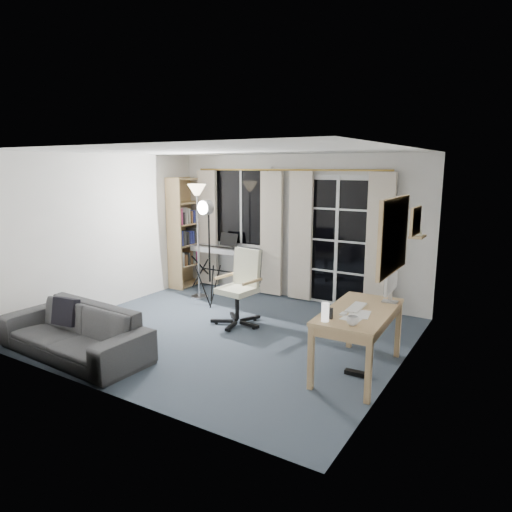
{
  "coord_description": "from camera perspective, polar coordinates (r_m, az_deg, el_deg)",
  "views": [
    {
      "loc": [
        3.37,
        -4.79,
        2.22
      ],
      "look_at": [
        0.23,
        0.35,
        1.02
      ],
      "focal_mm": 32.0,
      "sensor_mm": 36.0,
      "label": 1
    }
  ],
  "objects": [
    {
      "name": "desk_clutter",
      "position": [
        4.89,
        11.25,
        -8.9
      ],
      "size": [
        0.4,
        0.81,
        0.89
      ],
      "rotation": [
        0.0,
        0.0,
        0.04
      ],
      "color": "white",
      "rests_on": "desk"
    },
    {
      "name": "office_chair",
      "position": [
        6.47,
        -1.68,
        -3.01
      ],
      "size": [
        0.73,
        0.73,
        1.06
      ],
      "rotation": [
        0.0,
        0.0,
        -0.12
      ],
      "color": "black",
      "rests_on": "floor"
    },
    {
      "name": "bookshelf",
      "position": [
        8.63,
        -8.53,
        2.69
      ],
      "size": [
        0.35,
        0.94,
        2.01
      ],
      "rotation": [
        0.0,
        0.0,
        0.03
      ],
      "color": "tan",
      "rests_on": "floor"
    },
    {
      "name": "monitor",
      "position": [
        5.32,
        16.51,
        -2.8
      ],
      "size": [
        0.17,
        0.51,
        0.44
      ],
      "rotation": [
        0.0,
        0.0,
        0.04
      ],
      "color": "silver",
      "rests_on": "desk"
    },
    {
      "name": "wall_shelf",
      "position": [
        6.01,
        19.58,
        2.85
      ],
      "size": [
        0.16,
        0.3,
        0.18
      ],
      "color": "tan",
      "rests_on": "floor"
    },
    {
      "name": "sofa",
      "position": [
        5.84,
        -21.88,
        -7.84
      ],
      "size": [
        2.01,
        0.67,
        0.78
      ],
      "rotation": [
        0.0,
        0.0,
        -0.05
      ],
      "color": "#2C2D2F",
      "rests_on": "floor"
    },
    {
      "name": "torchiere_lamp",
      "position": [
        7.61,
        -7.36,
        6.08
      ],
      "size": [
        0.34,
        0.34,
        1.92
      ],
      "rotation": [
        0.0,
        0.0,
        -0.14
      ],
      "color": "#B2B2B7",
      "rests_on": "floor"
    },
    {
      "name": "window",
      "position": [
        8.11,
        -1.75,
        6.15
      ],
      "size": [
        1.2,
        0.08,
        1.4
      ],
      "color": "white",
      "rests_on": "floor"
    },
    {
      "name": "curtains",
      "position": [
        7.61,
        3.65,
        2.72
      ],
      "size": [
        3.6,
        0.07,
        2.13
      ],
      "color": "gold",
      "rests_on": "floor"
    },
    {
      "name": "studio_light",
      "position": [
        7.15,
        -6.21,
        4.51
      ],
      "size": [
        0.35,
        0.36,
        1.73
      ],
      "rotation": [
        0.0,
        0.0,
        -0.18
      ],
      "color": "black",
      "rests_on": "floor"
    },
    {
      "name": "keyboard_piano",
      "position": [
        8.08,
        -3.83,
        0.63
      ],
      "size": [
        1.34,
        0.65,
        0.97
      ],
      "rotation": [
        0.0,
        0.0,
        0.0
      ],
      "color": "black",
      "rests_on": "floor"
    },
    {
      "name": "french_door",
      "position": [
        7.35,
        10.12,
        1.71
      ],
      "size": [
        1.32,
        0.09,
        2.11
      ],
      "color": "white",
      "rests_on": "floor"
    },
    {
      "name": "floor",
      "position": [
        6.26,
        -3.51,
        -9.63
      ],
      "size": [
        4.5,
        4.0,
        0.02
      ],
      "primitive_type": "cube",
      "color": "#3B4856",
      "rests_on": "ground"
    },
    {
      "name": "framed_print",
      "position": [
        5.49,
        19.31,
        4.15
      ],
      "size": [
        0.03,
        0.42,
        0.32
      ],
      "color": "tan",
      "rests_on": "floor"
    },
    {
      "name": "wall_mirror",
      "position": [
        4.63,
        16.79,
        2.47
      ],
      "size": [
        0.04,
        0.94,
        0.74
      ],
      "color": "tan",
      "rests_on": "floor"
    },
    {
      "name": "desk",
      "position": [
        5.05,
        12.76,
        -7.52
      ],
      "size": [
        0.7,
        1.34,
        0.7
      ],
      "rotation": [
        0.0,
        0.0,
        0.04
      ],
      "color": "tan",
      "rests_on": "floor"
    },
    {
      "name": "mug",
      "position": [
        4.53,
        11.99,
        -7.78
      ],
      "size": [
        0.12,
        0.1,
        0.12
      ],
      "primitive_type": "imported",
      "rotation": [
        0.0,
        0.0,
        0.04
      ],
      "color": "silver",
      "rests_on": "desk"
    }
  ]
}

